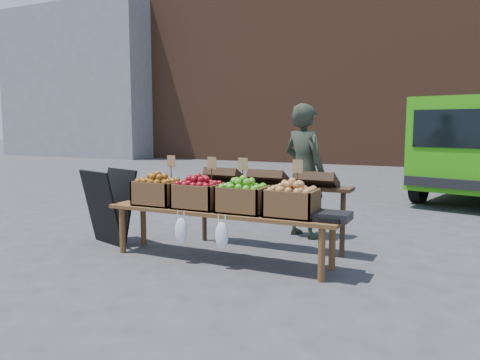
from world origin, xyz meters
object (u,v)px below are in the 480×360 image
at_px(display_bench, 221,236).
at_px(crate_red_apples, 243,199).
at_px(crate_golden_apples, 158,193).
at_px(crate_green_apples, 292,203).
at_px(weighing_scale, 333,216).
at_px(vendor, 304,171).
at_px(crate_russet_pears, 199,196).
at_px(back_table, 269,206).
at_px(chalkboard_sign, 109,206).

height_order(display_bench, crate_red_apples, crate_red_apples).
height_order(display_bench, crate_golden_apples, crate_golden_apples).
bearing_deg(crate_golden_apples, crate_green_apples, 0.00).
xyz_separation_m(crate_golden_apples, weighing_scale, (2.08, 0.00, -0.10)).
bearing_deg(crate_green_apples, vendor, 103.20).
xyz_separation_m(vendor, crate_green_apples, (0.35, -1.50, -0.18)).
distance_m(crate_golden_apples, crate_russet_pears, 0.55).
xyz_separation_m(crate_russet_pears, crate_green_apples, (1.10, 0.00, 0.00)).
relative_size(back_table, crate_red_apples, 4.20).
relative_size(crate_green_apples, weighing_scale, 1.47).
bearing_deg(crate_golden_apples, crate_red_apples, 0.00).
bearing_deg(back_table, weighing_scale, -36.64).
relative_size(vendor, weighing_scale, 5.23).
relative_size(back_table, crate_golden_apples, 4.20).
distance_m(back_table, display_bench, 0.81).
bearing_deg(crate_red_apples, crate_golden_apples, 180.00).
relative_size(vendor, crate_red_apples, 3.56).
height_order(chalkboard_sign, crate_green_apples, chalkboard_sign).
bearing_deg(display_bench, crate_golden_apples, 180.00).
relative_size(display_bench, crate_russet_pears, 5.40).
distance_m(vendor, crate_golden_apples, 1.99).
distance_m(back_table, crate_red_apples, 0.74).
bearing_deg(crate_green_apples, crate_golden_apples, 180.00).
xyz_separation_m(crate_golden_apples, crate_green_apples, (1.65, 0.00, 0.00)).
bearing_deg(crate_green_apples, crate_red_apples, 180.00).
xyz_separation_m(back_table, display_bench, (-0.28, -0.72, -0.24)).
bearing_deg(crate_red_apples, crate_green_apples, 0.00).
bearing_deg(crate_green_apples, weighing_scale, 0.00).
xyz_separation_m(chalkboard_sign, display_bench, (1.62, -0.06, -0.19)).
height_order(vendor, crate_red_apples, vendor).
xyz_separation_m(chalkboard_sign, crate_russet_pears, (1.35, -0.06, 0.23)).
bearing_deg(crate_golden_apples, chalkboard_sign, 175.48).
height_order(vendor, crate_golden_apples, vendor).
xyz_separation_m(back_table, crate_golden_apples, (-1.11, -0.72, 0.19)).
bearing_deg(crate_russet_pears, vendor, 63.45).
height_order(chalkboard_sign, back_table, back_table).
distance_m(display_bench, crate_golden_apples, 0.93).
relative_size(vendor, crate_golden_apples, 3.56).
relative_size(crate_golden_apples, crate_green_apples, 1.00).
bearing_deg(display_bench, back_table, 68.61).
bearing_deg(display_bench, vendor, 72.46).
relative_size(chalkboard_sign, display_bench, 0.35).
xyz_separation_m(vendor, crate_golden_apples, (-1.30, -1.50, -0.18)).
bearing_deg(vendor, weighing_scale, 142.00).
relative_size(chalkboard_sign, crate_golden_apples, 1.91).
height_order(crate_russet_pears, weighing_scale, crate_russet_pears).
distance_m(back_table, crate_golden_apples, 1.33).
relative_size(chalkboard_sign, crate_red_apples, 1.91).
bearing_deg(vendor, back_table, 100.77).
bearing_deg(back_table, crate_golden_apples, -146.96).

